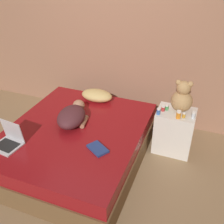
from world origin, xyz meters
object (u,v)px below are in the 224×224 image
(bottle_amber, at_px, (184,115))
(bottle_green, at_px, (167,107))
(bottle_orange, at_px, (179,115))
(pillow, at_px, (97,95))
(bottle_blue, at_px, (158,111))
(bottle_clear, at_px, (193,115))
(person_lying, at_px, (73,115))
(laptop, at_px, (9,140))
(bottle_red, at_px, (163,108))
(teddy_bear, at_px, (182,98))
(book, at_px, (98,149))

(bottle_amber, distance_m, bottle_green, 0.24)
(bottle_amber, xyz_separation_m, bottle_orange, (-0.06, -0.04, 0.02))
(pillow, distance_m, bottle_blue, 0.95)
(pillow, height_order, bottle_clear, bottle_clear)
(bottle_blue, distance_m, bottle_orange, 0.23)
(person_lying, relative_size, bottle_clear, 7.04)
(laptop, distance_m, bottle_red, 1.79)
(laptop, xyz_separation_m, bottle_blue, (1.39, 0.98, 0.11))
(teddy_bear, bearing_deg, bottle_green, -162.97)
(bottle_red, bearing_deg, book, -121.96)
(person_lying, distance_m, bottle_orange, 1.25)
(pillow, xyz_separation_m, bottle_green, (0.99, -0.12, 0.08))
(teddy_bear, bearing_deg, pillow, 176.36)
(bottle_blue, bearing_deg, bottle_clear, 8.31)
(pillow, distance_m, teddy_bear, 1.17)
(bottle_orange, relative_size, bottle_clear, 1.08)
(bottle_clear, bearing_deg, book, -138.16)
(bottle_clear, bearing_deg, bottle_amber, -167.41)
(laptop, distance_m, bottle_amber, 1.97)
(pillow, distance_m, person_lying, 0.61)
(pillow, xyz_separation_m, person_lying, (-0.05, -0.61, 0.02))
(bottle_blue, xyz_separation_m, book, (-0.47, -0.72, -0.15))
(teddy_bear, relative_size, bottle_clear, 4.40)
(person_lying, xyz_separation_m, bottle_red, (1.00, 0.45, 0.06))
(laptop, bearing_deg, book, 22.10)
(bottle_blue, height_order, bottle_red, bottle_blue)
(pillow, xyz_separation_m, bottle_clear, (1.31, -0.20, 0.09))
(pillow, relative_size, bottle_red, 6.45)
(bottle_clear, height_order, bottle_green, bottle_clear)
(laptop, height_order, book, laptop)
(pillow, bearing_deg, bottle_blue, -15.69)
(person_lying, xyz_separation_m, teddy_bear, (1.19, 0.54, 0.20))
(teddy_bear, relative_size, bottle_blue, 4.97)
(laptop, bearing_deg, pillow, 75.07)
(bottle_blue, bearing_deg, bottle_orange, -0.22)
(bottle_orange, bearing_deg, person_lying, -163.56)
(person_lying, relative_size, book, 2.37)
(bottle_amber, bearing_deg, bottle_blue, -173.23)
(bottle_green, bearing_deg, bottle_amber, -24.82)
(laptop, height_order, bottle_blue, laptop)
(bottle_red, xyz_separation_m, bottle_green, (0.04, 0.04, -0.00))
(person_lying, height_order, book, person_lying)
(bottle_red, height_order, book, bottle_red)
(bottle_orange, bearing_deg, bottle_green, 139.57)
(bottle_amber, xyz_separation_m, bottle_red, (-0.26, 0.06, 0.00))
(teddy_bear, distance_m, bottle_red, 0.25)
(bottle_blue, relative_size, bottle_orange, 0.82)
(person_lying, relative_size, bottle_blue, 7.96)
(person_lying, distance_m, bottle_clear, 1.42)
(teddy_bear, bearing_deg, bottle_clear, -37.35)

